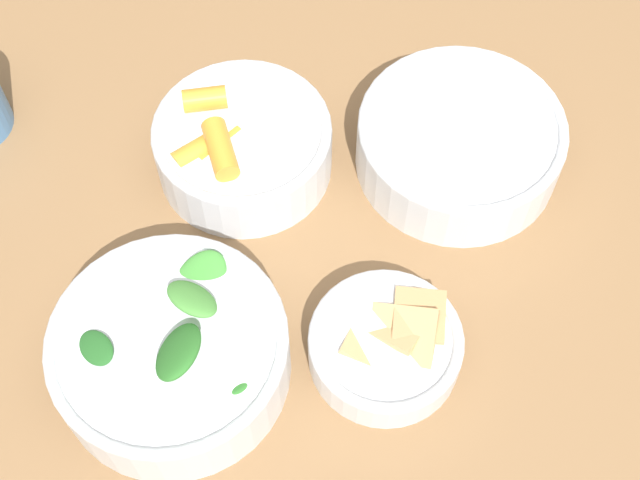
{
  "coord_description": "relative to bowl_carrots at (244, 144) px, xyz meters",
  "views": [
    {
      "loc": [
        -0.06,
        -0.4,
        1.47
      ],
      "look_at": [
        -0.06,
        -0.0,
        0.79
      ],
      "focal_mm": 50.0,
      "sensor_mm": 36.0,
      "label": 1
    }
  ],
  "objects": [
    {
      "name": "bowl_greens",
      "position": [
        -0.05,
        -0.21,
        0.0
      ],
      "size": [
        0.19,
        0.19,
        0.11
      ],
      "color": "silver",
      "rests_on": "dining_table"
    },
    {
      "name": "bowl_beans_hotdog",
      "position": [
        0.2,
        0.0,
        -0.01
      ],
      "size": [
        0.19,
        0.19,
        0.06
      ],
      "color": "silver",
      "rests_on": "dining_table"
    },
    {
      "name": "dining_table",
      "position": [
        0.13,
        -0.1,
        -0.15
      ],
      "size": [
        1.25,
        0.87,
        0.76
      ],
      "color": "olive",
      "rests_on": "ground_plane"
    },
    {
      "name": "bowl_carrots",
      "position": [
        0.0,
        0.0,
        0.0
      ],
      "size": [
        0.17,
        0.17,
        0.08
      ],
      "color": "silver",
      "rests_on": "dining_table"
    },
    {
      "name": "bowl_cookies",
      "position": [
        0.13,
        -0.2,
        -0.01
      ],
      "size": [
        0.13,
        0.13,
        0.05
      ],
      "color": "silver",
      "rests_on": "dining_table"
    }
  ]
}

